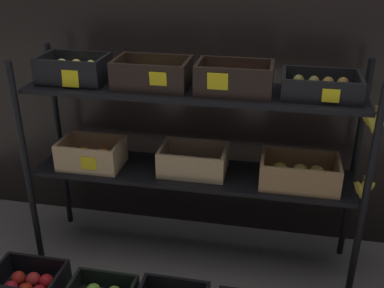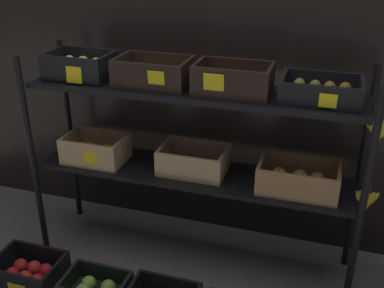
{
  "view_description": "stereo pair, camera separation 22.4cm",
  "coord_description": "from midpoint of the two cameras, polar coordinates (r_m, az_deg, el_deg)",
  "views": [
    {
      "loc": [
        0.39,
        -1.99,
        1.62
      ],
      "look_at": [
        0.0,
        0.0,
        0.68
      ],
      "focal_mm": 42.84,
      "sensor_mm": 36.0,
      "label": 1
    },
    {
      "loc": [
        0.61,
        -1.94,
        1.62
      ],
      "look_at": [
        0.0,
        0.0,
        0.68
      ],
      "focal_mm": 42.84,
      "sensor_mm": 36.0,
      "label": 2
    }
  ],
  "objects": [
    {
      "name": "ground_plane",
      "position": [
        2.6,
        -2.54,
        -13.76
      ],
      "size": [
        10.0,
        10.0,
        0.0
      ],
      "primitive_type": "plane",
      "color": "#605B56"
    },
    {
      "name": "display_rack",
      "position": [
        2.2,
        -2.68,
        2.07
      ],
      "size": [
        1.74,
        0.4,
        1.1
      ],
      "color": "black",
      "rests_on": "ground_plane"
    },
    {
      "name": "crate_ground_apple_red",
      "position": [
        2.52,
        -22.2,
        -16.0
      ],
      "size": [
        0.34,
        0.25,
        0.13
      ],
      "color": "black",
      "rests_on": "ground_plane"
    },
    {
      "name": "storefront_wall",
      "position": [
        2.47,
        -0.9,
        11.78
      ],
      "size": [
        4.01,
        0.12,
        2.13
      ],
      "primitive_type": "cube",
      "color": "black",
      "rests_on": "ground_plane"
    }
  ]
}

